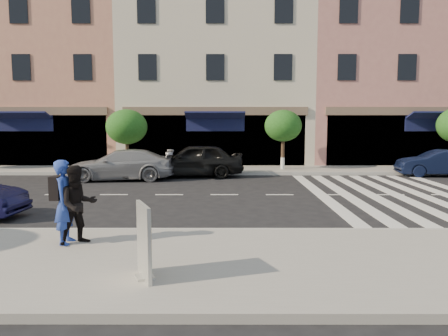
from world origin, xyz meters
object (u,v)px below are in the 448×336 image
(car_far_mid, at_px, (194,160))
(car_far_right, at_px, (439,163))
(photographer, at_px, (66,202))
(poster_board, at_px, (144,242))
(walker, at_px, (78,205))
(car_far_left, at_px, (121,165))

(car_far_mid, distance_m, car_far_right, 11.67)
(photographer, distance_m, car_far_right, 17.93)
(car_far_mid, bearing_deg, poster_board, -3.73)
(walker, xyz_separation_m, car_far_right, (13.26, 11.79, -0.34))
(car_far_left, height_order, car_far_mid, car_far_mid)
(walker, xyz_separation_m, poster_board, (1.74, -1.99, -0.22))
(car_far_left, bearing_deg, poster_board, 10.04)
(car_far_mid, bearing_deg, walker, -12.20)
(car_far_mid, bearing_deg, photographer, -13.49)
(car_far_left, height_order, car_far_right, car_far_left)
(photographer, relative_size, car_far_right, 0.46)
(photographer, height_order, poster_board, photographer)
(car_far_left, relative_size, car_far_mid, 1.02)
(photographer, relative_size, walker, 1.07)
(car_far_left, bearing_deg, photographer, 2.36)
(car_far_left, relative_size, car_far_right, 1.23)
(walker, height_order, poster_board, walker)
(car_far_mid, bearing_deg, car_far_right, 86.91)
(car_far_right, bearing_deg, walker, -43.18)
(walker, relative_size, car_far_mid, 0.36)
(photographer, bearing_deg, car_far_left, 7.87)
(walker, relative_size, car_far_left, 0.35)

